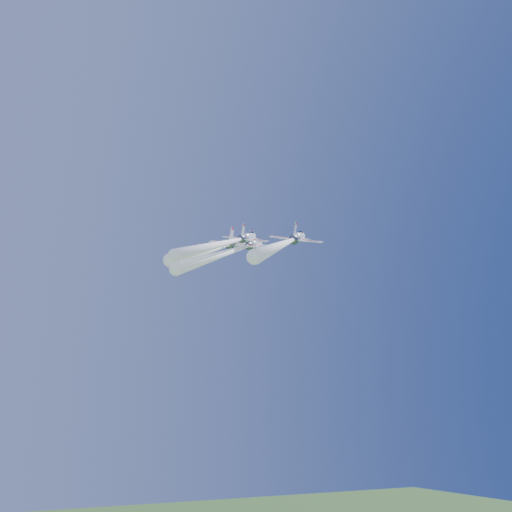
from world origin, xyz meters
name	(u,v)px	position (x,y,z in m)	size (l,w,h in m)	color
jet_lead	(233,251)	(-9.63, -9.51, 84.01)	(26.66, 40.96, 46.26)	white
jet_left	(219,247)	(-11.96, -8.28, 84.71)	(23.67, 35.28, 34.91)	white
jet_right	(286,243)	(-2.25, -16.85, 84.56)	(26.30, 39.61, 41.10)	white
jet_slot	(227,242)	(-14.46, -17.89, 82.58)	(22.71, 34.56, 37.56)	white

